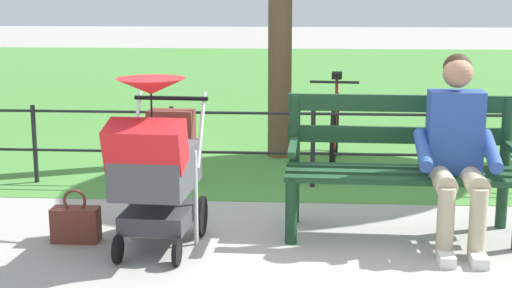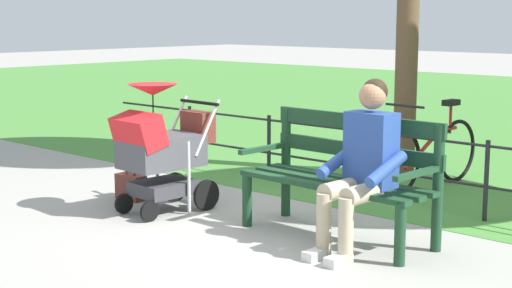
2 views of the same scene
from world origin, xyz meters
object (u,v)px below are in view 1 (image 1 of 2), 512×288
person_on_bench (457,146)px  handbag (76,224)px  stroller (156,162)px  bicycle (335,129)px  park_bench (401,160)px

person_on_bench → handbag: 2.62m
person_on_bench → stroller: 1.98m
stroller → handbag: (0.59, -0.12, -0.47)m
bicycle → handbag: bearing=51.7°
handbag → bicycle: (-1.85, -2.34, 0.24)m
park_bench → bicycle: (0.37, -1.99, -0.16)m
stroller → bicycle: size_ratio=0.69×
park_bench → handbag: (2.22, 0.35, -0.40)m
bicycle → stroller: bearing=63.0°
person_on_bench → handbag: size_ratio=3.45×
person_on_bench → bicycle: person_on_bench is taller
park_bench → person_on_bench: 0.43m
stroller → bicycle: bearing=-117.0°
person_on_bench → stroller: (1.97, 0.25, -0.08)m
stroller → bicycle: 2.78m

